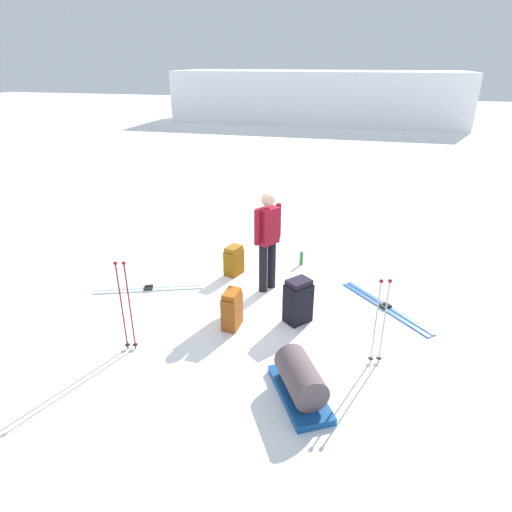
# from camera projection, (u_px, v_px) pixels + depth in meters

# --- Properties ---
(ground_plane) EXTENTS (80.00, 80.00, 0.00)m
(ground_plane) POSITION_uv_depth(u_px,v_px,m) (256.00, 294.00, 7.26)
(ground_plane) COLOR white
(distant_snow_ridge) EXTENTS (17.26, 5.23, 2.95)m
(distant_snow_ridge) POSITION_uv_depth(u_px,v_px,m) (317.00, 97.00, 26.50)
(distant_snow_ridge) COLOR white
(distant_snow_ridge) RESTS_ON ground_plane
(skier_standing) EXTENTS (0.37, 0.49, 1.70)m
(skier_standing) POSITION_uv_depth(u_px,v_px,m) (268.00, 237.00, 7.03)
(skier_standing) COLOR black
(skier_standing) RESTS_ON ground_plane
(ski_pair_near) EXTENTS (1.77, 0.79, 0.05)m
(ski_pair_near) POSITION_uv_depth(u_px,v_px,m) (149.00, 289.00, 7.39)
(ski_pair_near) COLOR silver
(ski_pair_near) RESTS_ON ground_plane
(ski_pair_far) EXTENTS (1.39, 1.44, 0.05)m
(ski_pair_far) POSITION_uv_depth(u_px,v_px,m) (385.00, 307.00, 6.85)
(ski_pair_far) COLOR #2B5C9F
(ski_pair_far) RESTS_ON ground_plane
(backpack_large_dark) EXTENTS (0.24, 0.37, 0.59)m
(backpack_large_dark) POSITION_uv_depth(u_px,v_px,m) (232.00, 310.00, 6.26)
(backpack_large_dark) COLOR #954817
(backpack_large_dark) RESTS_ON ground_plane
(backpack_bright) EXTENTS (0.45, 0.46, 0.69)m
(backpack_bright) POSITION_uv_depth(u_px,v_px,m) (298.00, 301.00, 6.38)
(backpack_bright) COLOR black
(backpack_bright) RESTS_ON ground_plane
(backpack_small_spare) EXTENTS (0.33, 0.39, 0.54)m
(backpack_small_spare) POSITION_uv_depth(u_px,v_px,m) (234.00, 261.00, 7.82)
(backpack_small_spare) COLOR #8B520C
(backpack_small_spare) RESTS_ON ground_plane
(ski_poles_planted_near) EXTENTS (0.17, 0.10, 1.31)m
(ski_poles_planted_near) POSITION_uv_depth(u_px,v_px,m) (125.00, 302.00, 5.59)
(ski_poles_planted_near) COLOR maroon
(ski_poles_planted_near) RESTS_ON ground_plane
(ski_poles_planted_far) EXTENTS (0.17, 0.10, 1.22)m
(ski_poles_planted_far) POSITION_uv_depth(u_px,v_px,m) (381.00, 318.00, 5.34)
(ski_poles_planted_far) COLOR #B6B6BB
(ski_poles_planted_far) RESTS_ON ground_plane
(gear_sled) EXTENTS (0.91, 1.14, 0.49)m
(gear_sled) POSITION_uv_depth(u_px,v_px,m) (300.00, 381.00, 4.96)
(gear_sled) COLOR navy
(gear_sled) RESTS_ON ground_plane
(thermos_bottle) EXTENTS (0.07, 0.07, 0.26)m
(thermos_bottle) POSITION_uv_depth(u_px,v_px,m) (301.00, 258.00, 8.24)
(thermos_bottle) COLOR #25752D
(thermos_bottle) RESTS_ON ground_plane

